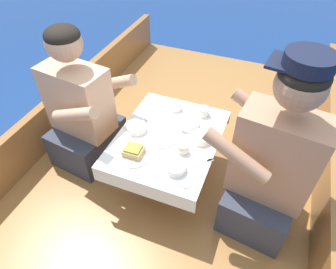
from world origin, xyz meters
TOP-DOWN VIEW (x-y plane):
  - ground_plane at (0.00, 0.00)m, footprint 60.00×60.00m
  - boat_deck at (0.00, 0.00)m, footprint 1.95×3.42m
  - gunwale_port at (-0.95, 0.00)m, footprint 0.06×3.42m
  - gunwale_starboard at (0.95, 0.00)m, footprint 0.06×3.42m
  - cockpit_table at (0.00, -0.06)m, footprint 0.59×0.75m
  - person_port at (-0.60, -0.06)m, footprint 0.56×0.50m
  - person_starboard at (0.60, -0.13)m, footprint 0.56×0.50m
  - plate_sandwich at (-0.13, -0.26)m, footprint 0.21×0.21m
  - plate_bread at (-0.02, -0.08)m, footprint 0.17×0.17m
  - sandwich at (-0.13, -0.26)m, footprint 0.11×0.10m
  - bowl_port_near at (0.07, 0.08)m, footprint 0.14×0.14m
  - bowl_starboard_near at (0.13, -0.28)m, footprint 0.11×0.11m
  - bowl_center_far at (0.19, -0.01)m, footprint 0.12×0.12m
  - bowl_port_far at (-0.20, -0.07)m, footprint 0.12×0.12m
  - coffee_cup_port at (-0.05, 0.21)m, footprint 0.10×0.07m
  - coffee_cup_starboard at (0.14, 0.22)m, footprint 0.10×0.07m
  - tin_can at (0.12, -0.14)m, footprint 0.07×0.07m
  - utensil_spoon_port at (0.17, -0.37)m, footprint 0.17×0.03m
  - utensil_knife_port at (-0.19, 0.05)m, footprint 0.09×0.16m
  - utensil_knife_starboard at (0.20, 0.10)m, footprint 0.14×0.11m
  - utensil_fork_port at (0.25, -0.18)m, footprint 0.14×0.13m
  - utensil_spoon_starboard at (0.07, 0.01)m, footprint 0.04×0.17m

SIDE VIEW (x-z plane):
  - ground_plane at x=0.00m, z-range 0.00..0.00m
  - boat_deck at x=0.00m, z-range 0.00..0.33m
  - gunwale_port at x=-0.95m, z-range 0.33..0.66m
  - gunwale_starboard at x=0.95m, z-range 0.33..0.66m
  - cockpit_table at x=0.00m, z-range 0.47..0.84m
  - utensil_knife_port at x=-0.19m, z-range 0.70..0.70m
  - utensil_knife_starboard at x=0.20m, z-range 0.70..0.70m
  - utensil_fork_port at x=0.25m, z-range 0.70..0.70m
  - utensil_spoon_port at x=0.17m, z-range 0.70..0.71m
  - utensil_spoon_starboard at x=0.07m, z-range 0.70..0.71m
  - plate_sandwich at x=-0.13m, z-range 0.70..0.71m
  - plate_bread at x=-0.02m, z-range 0.70..0.71m
  - person_port at x=-0.60m, z-range 0.24..1.20m
  - bowl_center_far at x=0.19m, z-range 0.70..0.74m
  - bowl_port_near at x=0.07m, z-range 0.70..0.74m
  - bowl_starboard_near at x=0.13m, z-range 0.70..0.74m
  - bowl_port_far at x=-0.20m, z-range 0.70..0.74m
  - tin_can at x=0.12m, z-range 0.70..0.75m
  - coffee_cup_starboard at x=0.14m, z-range 0.70..0.76m
  - coffee_cup_port at x=-0.05m, z-range 0.70..0.76m
  - sandwich at x=-0.13m, z-range 0.71..0.75m
  - person_starboard at x=0.60m, z-range 0.24..1.31m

